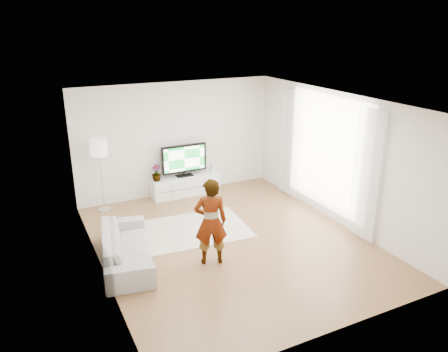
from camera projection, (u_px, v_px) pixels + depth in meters
name	position (u px, v px, depth m)	size (l,w,h in m)	color
floor	(231.00, 242.00, 8.68)	(6.00, 6.00, 0.00)	#9C7246
ceiling	(232.00, 101.00, 7.74)	(6.00, 6.00, 0.00)	white
wall_left	(97.00, 198.00, 7.17)	(0.02, 6.00, 2.80)	silver
wall_right	(336.00, 158.00, 9.25)	(0.02, 6.00, 2.80)	silver
wall_back	(176.00, 139.00, 10.75)	(5.00, 0.02, 2.80)	silver
wall_front	(337.00, 245.00, 5.67)	(5.00, 0.02, 2.80)	silver
window	(327.00, 152.00, 9.48)	(0.01, 2.60, 2.50)	white
curtain_near	(366.00, 175.00, 8.38)	(0.04, 0.70, 2.60)	white
curtain_far	(290.00, 143.00, 10.58)	(0.04, 0.70, 2.60)	white
media_console	(185.00, 185.00, 10.98)	(1.72, 0.49, 0.48)	white
television	(184.00, 159.00, 10.78)	(1.16, 0.23, 0.81)	black
game_console	(212.00, 168.00, 11.18)	(0.08, 0.15, 0.20)	white
potted_plant	(156.00, 173.00, 10.53)	(0.23, 0.23, 0.40)	#3F7238
rug	(193.00, 229.00, 9.19)	(2.23, 1.61, 0.01)	beige
player	(211.00, 222.00, 7.67)	(0.59, 0.38, 1.61)	#334772
sofa	(126.00, 247.00, 7.86)	(2.10, 0.82, 0.61)	#ACACA7
floor_lamp	(99.00, 151.00, 9.68)	(0.37, 0.37, 1.69)	silver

